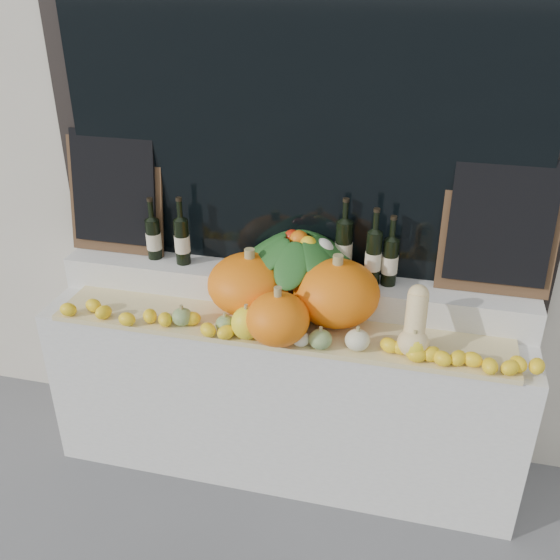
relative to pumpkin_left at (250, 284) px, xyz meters
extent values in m
cube|color=black|center=(0.16, 0.28, 0.86)|extent=(2.40, 0.04, 2.10)
cube|color=black|center=(0.16, 0.25, 0.86)|extent=(2.20, 0.02, 2.00)
cube|color=silver|center=(0.16, 0.01, -0.60)|extent=(2.30, 0.55, 0.88)
cube|color=silver|center=(0.16, 0.16, -0.08)|extent=(2.30, 0.25, 0.16)
cube|color=tan|center=(0.16, -0.12, -0.15)|extent=(2.10, 0.32, 0.02)
ellipsoid|color=orange|center=(0.00, 0.00, 0.00)|extent=(0.51, 0.51, 0.28)
ellipsoid|color=orange|center=(0.41, -0.01, 0.01)|extent=(0.50, 0.50, 0.30)
ellipsoid|color=orange|center=(0.19, -0.24, -0.02)|extent=(0.36, 0.36, 0.23)
ellipsoid|color=#F1D08D|center=(0.76, -0.20, -0.08)|extent=(0.13, 0.13, 0.12)
cylinder|color=#F1D08D|center=(0.76, -0.15, 0.03)|extent=(0.09, 0.14, 0.18)
sphere|color=#F1D08D|center=(0.76, -0.11, 0.10)|extent=(0.09, 0.09, 0.09)
ellipsoid|color=#275B1B|center=(0.38, -0.24, -0.10)|extent=(0.10, 0.10, 0.09)
cylinder|color=#958851|center=(0.38, -0.24, -0.04)|extent=(0.02, 0.02, 0.02)
ellipsoid|color=#275B1B|center=(-0.06, -0.21, -0.10)|extent=(0.09, 0.09, 0.08)
cylinder|color=#958851|center=(-0.06, -0.21, -0.05)|extent=(0.02, 0.02, 0.02)
ellipsoid|color=beige|center=(0.29, -0.24, -0.11)|extent=(0.08, 0.08, 0.06)
cylinder|color=#958851|center=(0.29, -0.24, -0.06)|extent=(0.02, 0.02, 0.02)
ellipsoid|color=yellow|center=(0.05, -0.24, -0.06)|extent=(0.14, 0.14, 0.15)
cylinder|color=#958851|center=(0.05, -0.24, 0.02)|extent=(0.02, 0.02, 0.02)
ellipsoid|color=beige|center=(0.53, -0.21, -0.09)|extent=(0.11, 0.11, 0.09)
cylinder|color=#958851|center=(0.53, -0.21, -0.04)|extent=(0.02, 0.02, 0.02)
ellipsoid|color=yellow|center=(0.77, -0.21, -0.08)|extent=(0.11, 0.11, 0.11)
cylinder|color=#958851|center=(0.77, -0.21, -0.02)|extent=(0.02, 0.02, 0.02)
ellipsoid|color=#275B1B|center=(-0.27, -0.20, -0.10)|extent=(0.09, 0.09, 0.08)
cylinder|color=#958851|center=(-0.27, -0.20, -0.04)|extent=(0.02, 0.02, 0.02)
cylinder|color=black|center=(0.20, 0.14, 0.05)|extent=(0.38, 0.38, 0.11)
cylinder|color=black|center=(-0.55, 0.17, 0.10)|extent=(0.07, 0.07, 0.21)
cylinder|color=black|center=(-0.55, 0.17, 0.25)|extent=(0.03, 0.03, 0.10)
cylinder|color=beige|center=(-0.55, 0.17, 0.09)|extent=(0.08, 0.08, 0.08)
cylinder|color=black|center=(-0.55, 0.17, 0.31)|extent=(0.03, 0.03, 0.02)
cylinder|color=black|center=(-0.39, 0.14, 0.11)|extent=(0.07, 0.07, 0.23)
cylinder|color=black|center=(-0.39, 0.14, 0.28)|extent=(0.03, 0.03, 0.10)
cylinder|color=beige|center=(-0.39, 0.14, 0.10)|extent=(0.08, 0.08, 0.08)
cylinder|color=black|center=(-0.39, 0.14, 0.33)|extent=(0.03, 0.03, 0.02)
cylinder|color=black|center=(0.40, 0.20, 0.13)|extent=(0.08, 0.08, 0.27)
cylinder|color=black|center=(0.40, 0.20, 0.32)|extent=(0.03, 0.03, 0.10)
cylinder|color=beige|center=(0.40, 0.20, 0.12)|extent=(0.08, 0.08, 0.08)
cylinder|color=black|center=(0.40, 0.20, 0.38)|extent=(0.03, 0.03, 0.02)
cylinder|color=black|center=(0.55, 0.14, 0.13)|extent=(0.07, 0.07, 0.26)
cylinder|color=black|center=(0.55, 0.14, 0.31)|extent=(0.03, 0.03, 0.10)
cylinder|color=beige|center=(0.55, 0.14, 0.12)|extent=(0.08, 0.08, 0.08)
cylinder|color=black|center=(0.55, 0.14, 0.36)|extent=(0.03, 0.03, 0.02)
cylinder|color=black|center=(0.62, 0.16, 0.11)|extent=(0.07, 0.07, 0.23)
cylinder|color=black|center=(0.62, 0.16, 0.27)|extent=(0.03, 0.03, 0.10)
cylinder|color=beige|center=(0.62, 0.16, 0.10)|extent=(0.08, 0.08, 0.08)
cylinder|color=black|center=(0.62, 0.16, 0.33)|extent=(0.03, 0.03, 0.02)
cube|color=#4C331E|center=(-0.76, 0.23, 0.30)|extent=(0.50, 0.11, 0.61)
cube|color=black|center=(-0.76, 0.21, 0.33)|extent=(0.44, 0.11, 0.56)
cube|color=#4C331E|center=(1.08, 0.23, 0.30)|extent=(0.50, 0.11, 0.61)
cube|color=black|center=(1.08, 0.21, 0.33)|extent=(0.44, 0.11, 0.56)
camera|label=1|loc=(0.74, -2.45, 1.37)|focal=40.00mm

